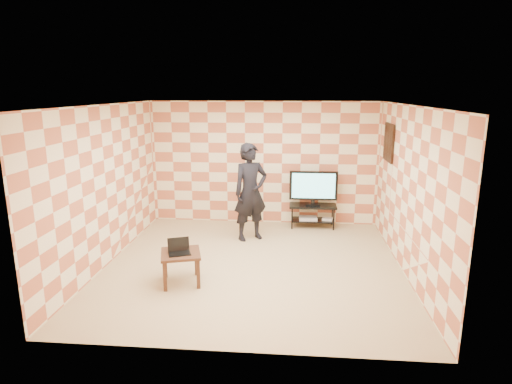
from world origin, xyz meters
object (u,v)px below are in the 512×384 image
tv_stand (313,211)px  side_table (181,258)px  person (251,192)px  tv (313,186)px

tv_stand → side_table: bearing=-125.8°
side_table → person: size_ratio=0.38×
side_table → person: (0.87, 2.11, 0.56)m
tv_stand → side_table: same height
tv_stand → tv: tv is taller
person → side_table: bearing=-143.5°
tv → side_table: bearing=-125.8°
tv_stand → side_table: 3.67m
tv_stand → person: 1.65m
person → tv: bearing=3.1°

